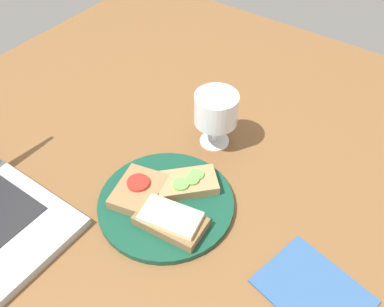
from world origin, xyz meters
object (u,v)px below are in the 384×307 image
(plate, at_px, (166,203))
(sandwich_with_cucumber, at_px, (187,183))
(wine_glass, at_px, (216,110))
(sandwich_with_cheese, at_px, (171,220))
(napkin, at_px, (313,291))
(sandwich_with_tomato, at_px, (139,191))

(plate, bearing_deg, sandwich_with_cucumber, -12.29)
(wine_glass, bearing_deg, plate, -173.54)
(sandwich_with_cucumber, distance_m, wine_glass, 0.16)
(sandwich_with_cheese, xyz_separation_m, napkin, (0.04, -0.25, -0.02))
(sandwich_with_cucumber, relative_size, wine_glass, 1.02)
(napkin, bearing_deg, sandwich_with_tomato, 92.73)
(plate, relative_size, sandwich_with_tomato, 2.13)
(sandwich_with_tomato, distance_m, napkin, 0.34)
(sandwich_with_tomato, relative_size, napkin, 0.73)
(plate, bearing_deg, sandwich_with_tomato, 107.42)
(plate, height_order, sandwich_with_cheese, sandwich_with_cheese)
(plate, xyz_separation_m, sandwich_with_cheese, (-0.03, -0.04, 0.02))
(plate, height_order, sandwich_with_tomato, sandwich_with_tomato)
(wine_glass, bearing_deg, sandwich_with_cucumber, -166.97)
(sandwich_with_cheese, distance_m, napkin, 0.26)
(napkin, bearing_deg, sandwich_with_cheese, 98.02)
(wine_glass, bearing_deg, napkin, -121.69)
(plate, xyz_separation_m, napkin, (0.00, -0.29, -0.00))
(sandwich_with_tomato, height_order, sandwich_with_cucumber, sandwich_with_tomato)
(wine_glass, distance_m, napkin, 0.38)
(napkin, bearing_deg, sandwich_with_cucumber, 79.79)
(sandwich_with_cheese, bearing_deg, sandwich_with_tomato, 77.77)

